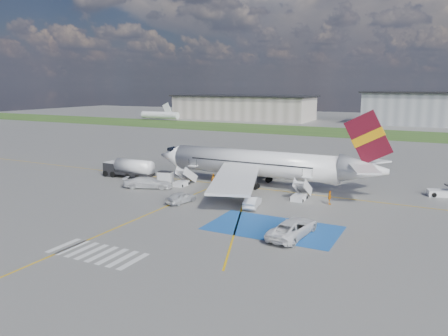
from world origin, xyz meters
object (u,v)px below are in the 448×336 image
(car_silver_a, at_px, (181,197))
(fuel_tanker, at_px, (129,170))
(van_white_a, at_px, (293,225))
(airliner, at_px, (263,164))
(gpu_cart, at_px, (166,178))
(car_silver_b, at_px, (252,202))
(belt_loader, at_px, (448,193))
(van_white_b, at_px, (148,181))

(car_silver_a, bearing_deg, fuel_tanker, -17.71)
(van_white_a, bearing_deg, airliner, -54.99)
(fuel_tanker, xyz_separation_m, gpu_cart, (7.51, -0.42, -0.48))
(fuel_tanker, distance_m, van_white_a, 36.06)
(fuel_tanker, distance_m, car_silver_b, 26.07)
(car_silver_b, height_order, van_white_a, van_white_a)
(van_white_a, bearing_deg, car_silver_a, -12.55)
(airliner, height_order, belt_loader, airliner)
(fuel_tanker, relative_size, belt_loader, 1.59)
(gpu_cart, distance_m, car_silver_a, 12.32)
(fuel_tanker, relative_size, van_white_b, 1.69)
(gpu_cart, height_order, car_silver_b, gpu_cart)
(car_silver_b, bearing_deg, van_white_b, -18.93)
(van_white_b, bearing_deg, car_silver_b, -119.32)
(car_silver_b, distance_m, van_white_a, 10.99)
(airliner, xyz_separation_m, car_silver_a, (-5.72, -14.03, -2.64))
(belt_loader, xyz_separation_m, car_silver_a, (-30.86, -19.64, 0.34))
(fuel_tanker, xyz_separation_m, van_white_b, (7.18, -4.44, -0.25))
(gpu_cart, bearing_deg, fuel_tanker, 166.21)
(gpu_cart, bearing_deg, airliner, 9.27)
(airliner, height_order, car_silver_b, airliner)
(van_white_a, distance_m, van_white_b, 27.72)
(car_silver_a, bearing_deg, car_silver_b, -152.98)
(fuel_tanker, bearing_deg, airliner, 13.65)
(gpu_cart, xyz_separation_m, car_silver_a, (8.53, -8.90, -0.08))
(car_silver_a, distance_m, van_white_b, 10.12)
(gpu_cart, xyz_separation_m, car_silver_b, (17.60, -6.54, -0.10))
(airliner, bearing_deg, gpu_cart, -160.17)
(airliner, distance_m, car_silver_b, 12.44)
(van_white_a, bearing_deg, gpu_cart, -24.24)
(gpu_cart, height_order, car_silver_a, gpu_cart)
(car_silver_b, bearing_deg, gpu_cart, -31.31)
(airliner, height_order, van_white_b, airliner)
(van_white_b, bearing_deg, gpu_cart, -26.07)
(belt_loader, distance_m, van_white_b, 42.38)
(airliner, relative_size, gpu_cart, 15.09)
(fuel_tanker, height_order, van_white_a, fuel_tanker)
(belt_loader, bearing_deg, car_silver_b, -158.43)
(belt_loader, distance_m, car_silver_b, 27.81)
(fuel_tanker, height_order, car_silver_b, fuel_tanker)
(van_white_a, bearing_deg, fuel_tanker, -18.98)
(airliner, relative_size, car_silver_b, 8.24)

